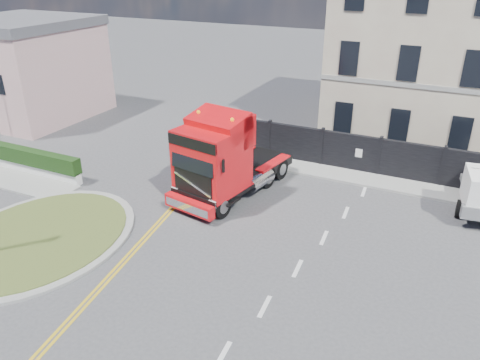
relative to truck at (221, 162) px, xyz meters
The scene contains 9 objects.
ground 4.34m from the truck, 58.27° to the right, with size 120.00×120.00×0.00m, color #424244.
traffic_island 8.22m from the truck, 127.84° to the right, with size 6.80×6.80×0.17m.
hedge_wall 11.14m from the truck, behind, with size 8.00×0.55×1.35m.
pavement_side 11.46m from the truck, 164.91° to the right, with size 8.50×1.80×0.10m, color gray.
seaside_bldg_pink 18.84m from the truck, 162.50° to the left, with size 8.00×8.00×6.00m, color #CAA09E.
hoarding_fence 10.34m from the truck, 33.26° to the left, with size 18.80×0.25×2.00m.
georgian_building 15.93m from the truck, 58.47° to the left, with size 12.30×10.30×12.80m.
pavement_far 9.53m from the truck, 30.50° to the left, with size 20.00×1.60×0.12m, color gray.
truck is the anchor object (origin of this frame).
Camera 1 is at (7.02, -13.83, 10.18)m, focal length 35.00 mm.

